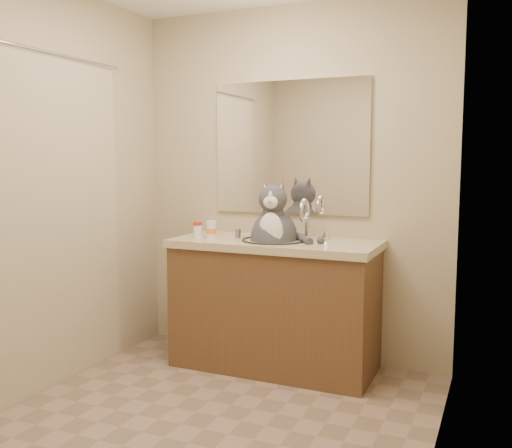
{
  "coord_description": "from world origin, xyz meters",
  "views": [
    {
      "loc": [
        1.36,
        -2.43,
        1.37
      ],
      "look_at": [
        0.0,
        0.65,
        0.99
      ],
      "focal_mm": 40.0,
      "sensor_mm": 36.0,
      "label": 1
    }
  ],
  "objects_px": {
    "cat": "(274,235)",
    "pill_bottle_orange": "(211,230)",
    "grey_canister": "(238,234)",
    "pill_bottle_redcap": "(198,229)"
  },
  "relations": [
    {
      "from": "cat",
      "to": "pill_bottle_orange",
      "type": "bearing_deg",
      "value": 177.89
    },
    {
      "from": "cat",
      "to": "grey_canister",
      "type": "xyz_separation_m",
      "value": [
        -0.26,
        -0.01,
        -0.01
      ]
    },
    {
      "from": "cat",
      "to": "grey_canister",
      "type": "height_order",
      "value": "cat"
    },
    {
      "from": "pill_bottle_orange",
      "to": "grey_canister",
      "type": "xyz_separation_m",
      "value": [
        0.17,
        0.06,
        -0.02
      ]
    },
    {
      "from": "pill_bottle_redcap",
      "to": "pill_bottle_orange",
      "type": "height_order",
      "value": "pill_bottle_orange"
    },
    {
      "from": "grey_canister",
      "to": "cat",
      "type": "bearing_deg",
      "value": 1.24
    },
    {
      "from": "pill_bottle_orange",
      "to": "cat",
      "type": "bearing_deg",
      "value": 8.65
    },
    {
      "from": "cat",
      "to": "pill_bottle_orange",
      "type": "relative_size",
      "value": 5.39
    },
    {
      "from": "cat",
      "to": "grey_canister",
      "type": "bearing_deg",
      "value": 170.47
    },
    {
      "from": "pill_bottle_redcap",
      "to": "grey_canister",
      "type": "bearing_deg",
      "value": 11.15
    }
  ]
}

